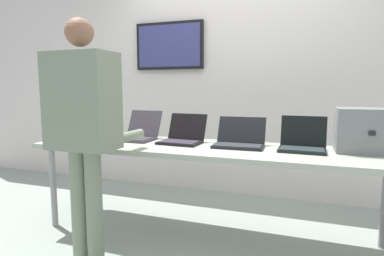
{
  "coord_description": "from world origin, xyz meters",
  "views": [
    {
      "loc": [
        0.7,
        -2.34,
        1.18
      ],
      "look_at": [
        -0.12,
        -0.02,
        0.87
      ],
      "focal_mm": 29.8,
      "sensor_mm": 36.0,
      "label": 1
    }
  ],
  "objects_px": {
    "laptop_station_1": "(139,133)",
    "laptop_station_3": "(239,140)",
    "workbench": "(207,153)",
    "laptop_station_0": "(93,131)",
    "laptop_station_4": "(302,142)",
    "person": "(84,119)",
    "laptop_station_2": "(183,136)",
    "coffee_mug": "(104,140)",
    "equipment_box": "(368,130)"
  },
  "relations": [
    {
      "from": "laptop_station_2",
      "to": "person",
      "type": "distance_m",
      "value": 0.85
    },
    {
      "from": "laptop_station_1",
      "to": "laptop_station_3",
      "type": "distance_m",
      "value": 0.9
    },
    {
      "from": "equipment_box",
      "to": "laptop_station_3",
      "type": "height_order",
      "value": "equipment_box"
    },
    {
      "from": "person",
      "to": "coffee_mug",
      "type": "xyz_separation_m",
      "value": [
        -0.12,
        0.37,
        -0.2
      ]
    },
    {
      "from": "laptop_station_1",
      "to": "laptop_station_4",
      "type": "height_order",
      "value": "laptop_station_1"
    },
    {
      "from": "workbench",
      "to": "laptop_station_1",
      "type": "bearing_deg",
      "value": 169.01
    },
    {
      "from": "laptop_station_0",
      "to": "coffee_mug",
      "type": "xyz_separation_m",
      "value": [
        0.35,
        -0.34,
        -0.01
      ]
    },
    {
      "from": "equipment_box",
      "to": "laptop_station_4",
      "type": "relative_size",
      "value": 1.25
    },
    {
      "from": "laptop_station_1",
      "to": "laptop_station_2",
      "type": "xyz_separation_m",
      "value": [
        0.43,
        -0.03,
        -0.0
      ]
    },
    {
      "from": "equipment_box",
      "to": "person",
      "type": "distance_m",
      "value": 1.95
    },
    {
      "from": "laptop_station_4",
      "to": "coffee_mug",
      "type": "relative_size",
      "value": 3.66
    },
    {
      "from": "laptop_station_1",
      "to": "workbench",
      "type": "bearing_deg",
      "value": -10.99
    },
    {
      "from": "equipment_box",
      "to": "laptop_station_1",
      "type": "xyz_separation_m",
      "value": [
        -1.8,
        -0.03,
        -0.1
      ]
    },
    {
      "from": "laptop_station_3",
      "to": "coffee_mug",
      "type": "relative_size",
      "value": 4.24
    },
    {
      "from": "laptop_station_0",
      "to": "person",
      "type": "bearing_deg",
      "value": -56.71
    },
    {
      "from": "laptop_station_2",
      "to": "laptop_station_0",
      "type": "bearing_deg",
      "value": -179.77
    },
    {
      "from": "laptop_station_1",
      "to": "person",
      "type": "height_order",
      "value": "person"
    },
    {
      "from": "equipment_box",
      "to": "laptop_station_4",
      "type": "xyz_separation_m",
      "value": [
        -0.43,
        -0.07,
        -0.1
      ]
    },
    {
      "from": "coffee_mug",
      "to": "laptop_station_1",
      "type": "bearing_deg",
      "value": 75.13
    },
    {
      "from": "laptop_station_0",
      "to": "workbench",
      "type": "bearing_deg",
      "value": -4.69
    },
    {
      "from": "laptop_station_4",
      "to": "laptop_station_3",
      "type": "bearing_deg",
      "value": 179.49
    },
    {
      "from": "laptop_station_4",
      "to": "person",
      "type": "xyz_separation_m",
      "value": [
        -1.35,
        -0.71,
        0.19
      ]
    },
    {
      "from": "laptop_station_4",
      "to": "person",
      "type": "bearing_deg",
      "value": -152.3
    },
    {
      "from": "laptop_station_0",
      "to": "laptop_station_2",
      "type": "relative_size",
      "value": 0.97
    },
    {
      "from": "laptop_station_0",
      "to": "laptop_station_1",
      "type": "relative_size",
      "value": 0.93
    },
    {
      "from": "workbench",
      "to": "laptop_station_2",
      "type": "relative_size",
      "value": 7.92
    },
    {
      "from": "equipment_box",
      "to": "person",
      "type": "xyz_separation_m",
      "value": [
        -1.78,
        -0.78,
        0.09
      ]
    },
    {
      "from": "workbench",
      "to": "laptop_station_2",
      "type": "distance_m",
      "value": 0.28
    },
    {
      "from": "workbench",
      "to": "laptop_station_0",
      "type": "height_order",
      "value": "laptop_station_0"
    },
    {
      "from": "laptop_station_1",
      "to": "laptop_station_2",
      "type": "height_order",
      "value": "laptop_station_1"
    },
    {
      "from": "laptop_station_0",
      "to": "laptop_station_1",
      "type": "height_order",
      "value": "laptop_station_0"
    },
    {
      "from": "workbench",
      "to": "laptop_station_0",
      "type": "xyz_separation_m",
      "value": [
        -1.12,
        0.09,
        0.11
      ]
    },
    {
      "from": "laptop_station_3",
      "to": "laptop_station_0",
      "type": "bearing_deg",
      "value": -179.9
    },
    {
      "from": "laptop_station_0",
      "to": "laptop_station_2",
      "type": "bearing_deg",
      "value": 0.23
    },
    {
      "from": "laptop_station_3",
      "to": "laptop_station_2",
      "type": "bearing_deg",
      "value": 179.86
    },
    {
      "from": "laptop_station_1",
      "to": "laptop_station_2",
      "type": "relative_size",
      "value": 1.04
    },
    {
      "from": "equipment_box",
      "to": "person",
      "type": "relative_size",
      "value": 0.26
    },
    {
      "from": "laptop_station_2",
      "to": "laptop_station_3",
      "type": "bearing_deg",
      "value": -0.14
    },
    {
      "from": "person",
      "to": "workbench",
      "type": "bearing_deg",
      "value": 43.55
    },
    {
      "from": "laptop_station_0",
      "to": "laptop_station_2",
      "type": "xyz_separation_m",
      "value": [
        0.88,
        0.0,
        -0.01
      ]
    },
    {
      "from": "laptop_station_2",
      "to": "person",
      "type": "height_order",
      "value": "person"
    },
    {
      "from": "laptop_station_1",
      "to": "laptop_station_2",
      "type": "bearing_deg",
      "value": -4.56
    },
    {
      "from": "laptop_station_0",
      "to": "coffee_mug",
      "type": "height_order",
      "value": "laptop_station_0"
    },
    {
      "from": "coffee_mug",
      "to": "workbench",
      "type": "bearing_deg",
      "value": 18.01
    },
    {
      "from": "workbench",
      "to": "laptop_station_0",
      "type": "relative_size",
      "value": 8.13
    },
    {
      "from": "laptop_station_3",
      "to": "person",
      "type": "height_order",
      "value": "person"
    },
    {
      "from": "workbench",
      "to": "coffee_mug",
      "type": "relative_size",
      "value": 30.42
    },
    {
      "from": "laptop_station_0",
      "to": "laptop_station_1",
      "type": "xyz_separation_m",
      "value": [
        0.45,
        0.04,
        -0.0
      ]
    },
    {
      "from": "laptop_station_2",
      "to": "laptop_station_3",
      "type": "relative_size",
      "value": 0.91
    },
    {
      "from": "equipment_box",
      "to": "laptop_station_3",
      "type": "xyz_separation_m",
      "value": [
        -0.9,
        -0.07,
        -0.1
      ]
    }
  ]
}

